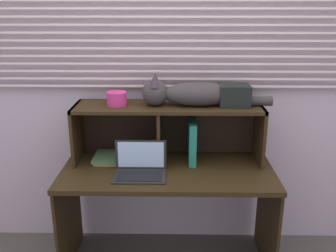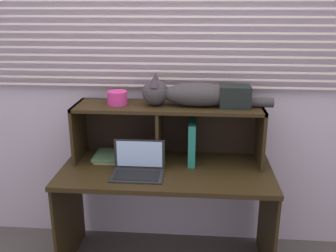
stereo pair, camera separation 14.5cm
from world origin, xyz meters
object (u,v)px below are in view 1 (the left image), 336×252
Objects in this scene: small_basket at (117,99)px; cat at (189,93)px; storage_box at (234,95)px; laptop at (140,168)px; book_stack at (108,157)px; binder_upright at (192,140)px.

cat is at bearing 0.00° from small_basket.
storage_box is (0.29, -0.00, -0.01)m from cat.
laptop is 1.38× the size of book_stack.
storage_box reaches higher than book_stack.
book_stack is 0.93m from storage_box.
binder_upright reaches higher than laptop.
book_stack is at bearing -175.11° from small_basket.
cat reaches higher than laptop.
small_basket is at bearing 4.89° from book_stack.
cat reaches higher than storage_box.
small_basket reaches higher than book_stack.
book_stack is at bearing -179.35° from binder_upright.
small_basket is at bearing -180.00° from cat.
cat is 4.30× the size of storage_box.
cat reaches higher than small_basket.
binder_upright is 0.58m from book_stack.
binder_upright reaches higher than book_stack.
storage_box is (0.59, 0.23, 0.41)m from laptop.
binder_upright is at bearing 0.00° from small_basket.
small_basket is 0.75m from storage_box.
binder_upright is (0.33, 0.23, 0.10)m from laptop.
book_stack is (-0.54, -0.01, -0.44)m from cat.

